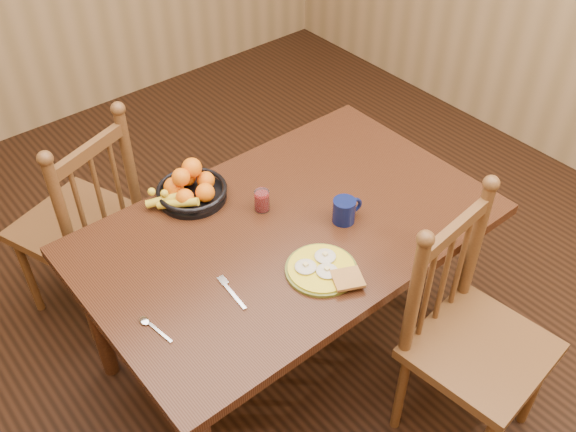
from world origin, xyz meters
TOP-DOWN VIEW (x-y plane):
  - room at (0.00, 0.00)m, footprint 4.52×5.02m
  - dining_table at (0.00, 0.00)m, footprint 1.60×1.00m
  - chair_far at (-0.53, 0.80)m, footprint 0.61×0.59m
  - chair_near at (0.29, -0.72)m, footprint 0.52×0.51m
  - breakfast_plate at (-0.06, -0.27)m, footprint 0.26×0.30m
  - fork at (-0.37, -0.14)m, footprint 0.04×0.18m
  - spoon at (-0.67, -0.09)m, footprint 0.04×0.16m
  - coffee_mug at (0.19, -0.12)m, footprint 0.13×0.09m
  - juice_glass at (-0.02, 0.14)m, footprint 0.06×0.06m
  - fruit_bowl at (-0.20, 0.38)m, footprint 0.32×0.29m

SIDE VIEW (x-z plane):
  - chair_near at x=0.29m, z-range -0.01..1.04m
  - chair_far at x=-0.53m, z-range -0.01..1.04m
  - dining_table at x=0.00m, z-range 0.29..1.04m
  - fork at x=-0.37m, z-range 0.75..0.76m
  - spoon at x=-0.67m, z-range 0.75..0.76m
  - breakfast_plate at x=-0.06m, z-range 0.74..0.78m
  - juice_glass at x=-0.02m, z-range 0.75..0.84m
  - coffee_mug at x=0.19m, z-range 0.75..0.85m
  - fruit_bowl at x=-0.20m, z-range 0.72..0.89m
  - room at x=0.00m, z-range -0.01..2.71m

